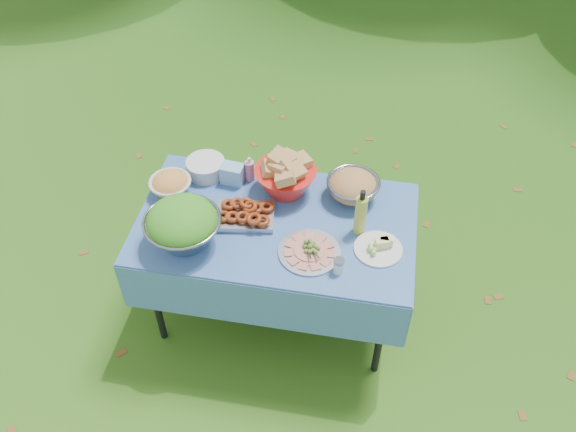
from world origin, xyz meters
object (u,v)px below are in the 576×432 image
object	(u,v)px
salad_bowl	(182,225)
bread_bowl	(286,175)
picnic_table	(277,268)
pasta_bowl_steel	(353,186)
charcuterie_platter	(309,248)
oil_bottle	(361,212)
plate_stack	(206,167)

from	to	relation	value
salad_bowl	bread_bowl	xyz separation A→B (m)	(0.43, 0.47, -0.01)
picnic_table	bread_bowl	size ratio (longest dim) A/B	4.30
pasta_bowl_steel	charcuterie_platter	distance (m)	0.48
picnic_table	oil_bottle	size ratio (longest dim) A/B	5.22
salad_bowl	picnic_table	bearing A→B (deg)	27.34
picnic_table	charcuterie_platter	world-z (taller)	charcuterie_platter
salad_bowl	charcuterie_platter	distance (m)	0.64
plate_stack	salad_bowl	bearing A→B (deg)	-86.11
charcuterie_platter	oil_bottle	distance (m)	0.32
picnic_table	plate_stack	xyz separation A→B (m)	(-0.46, 0.31, 0.43)
plate_stack	oil_bottle	xyz separation A→B (m)	(0.90, -0.30, 0.10)
salad_bowl	bread_bowl	bearing A→B (deg)	47.29
plate_stack	bread_bowl	distance (m)	0.48
oil_bottle	pasta_bowl_steel	bearing A→B (deg)	103.16
salad_bowl	oil_bottle	bearing A→B (deg)	15.00
bread_bowl	pasta_bowl_steel	xyz separation A→B (m)	(0.37, 0.02, -0.04)
plate_stack	charcuterie_platter	bearing A→B (deg)	-36.32
oil_bottle	bread_bowl	bearing A→B (deg)	150.81
picnic_table	charcuterie_platter	distance (m)	0.50
picnic_table	bread_bowl	distance (m)	0.55
charcuterie_platter	salad_bowl	bearing A→B (deg)	-176.53
picnic_table	plate_stack	distance (m)	0.70
charcuterie_platter	oil_bottle	bearing A→B (deg)	40.07
picnic_table	salad_bowl	world-z (taller)	salad_bowl
picnic_table	charcuterie_platter	bearing A→B (deg)	-41.24
plate_stack	picnic_table	bearing A→B (deg)	-33.89
salad_bowl	bread_bowl	world-z (taller)	salad_bowl
salad_bowl	charcuterie_platter	world-z (taller)	salad_bowl
salad_bowl	bread_bowl	distance (m)	0.64
oil_bottle	plate_stack	bearing A→B (deg)	161.57
bread_bowl	pasta_bowl_steel	bearing A→B (deg)	2.48
picnic_table	pasta_bowl_steel	size ratio (longest dim) A/B	5.13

